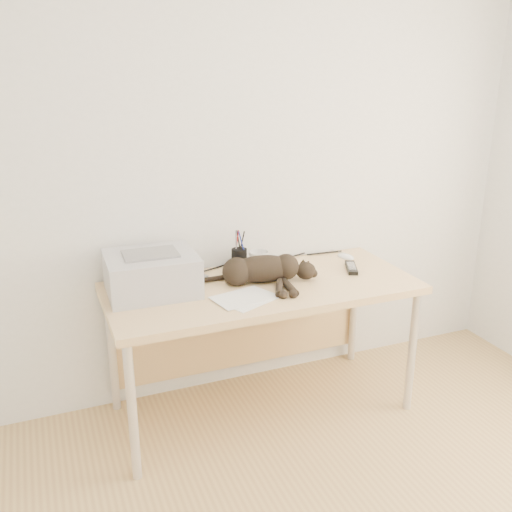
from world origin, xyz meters
name	(u,v)px	position (x,y,z in m)	size (l,w,h in m)	color
wall_back	(237,165)	(0.00, 1.75, 1.30)	(3.50, 3.50, 0.00)	white
desk	(256,302)	(0.00, 1.48, 0.61)	(1.60, 0.70, 0.74)	#DFC282
printer	(152,273)	(-0.55, 1.51, 0.84)	(0.45, 0.38, 0.21)	#AAAAAF
papers	(246,298)	(-0.15, 1.25, 0.74)	(0.35, 0.29, 0.01)	white
cat	(260,271)	(0.00, 1.42, 0.81)	(0.65, 0.39, 0.15)	black
mug	(259,260)	(0.07, 1.61, 0.79)	(0.11, 0.11, 0.10)	silver
pen_cup	(239,259)	(-0.03, 1.65, 0.80)	(0.09, 0.09, 0.22)	black
remote_grey	(192,275)	(-0.30, 1.64, 0.75)	(0.05, 0.19, 0.02)	slate
remote_black	(351,268)	(0.54, 1.42, 0.75)	(0.05, 0.19, 0.02)	black
mouse	(346,255)	(0.62, 1.60, 0.76)	(0.07, 0.11, 0.04)	white
cable_tangle	(241,265)	(0.00, 1.70, 0.75)	(1.36, 0.09, 0.01)	black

